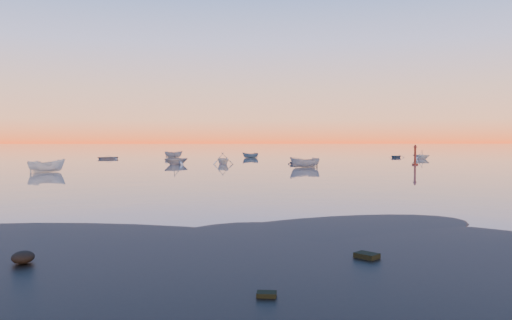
{
  "coord_description": "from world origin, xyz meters",
  "views": [
    {
      "loc": [
        -0.43,
        -18.99,
        3.51
      ],
      "look_at": [
        2.25,
        28.0,
        1.58
      ],
      "focal_mm": 35.0,
      "sensor_mm": 36.0,
      "label": 1
    }
  ],
  "objects": [
    {
      "name": "ground",
      "position": [
        0.0,
        100.0,
        0.0
      ],
      "size": [
        600.0,
        600.0,
        0.0
      ],
      "primitive_type": "plane",
      "color": "#665B55",
      "rests_on": "ground"
    },
    {
      "name": "mud_lobes",
      "position": [
        0.0,
        -1.0,
        0.01
      ],
      "size": [
        140.0,
        6.0,
        0.07
      ],
      "primitive_type": null,
      "color": "black",
      "rests_on": "ground"
    },
    {
      "name": "moored_fleet",
      "position": [
        0.0,
        53.0,
        0.0
      ],
      "size": [
        124.0,
        58.0,
        1.2
      ],
      "primitive_type": null,
      "color": "silver",
      "rests_on": "ground"
    },
    {
      "name": "boat_near_center",
      "position": [
        -19.79,
        35.43,
        0.0
      ],
      "size": [
        3.8,
        4.21,
        1.39
      ],
      "primitive_type": "imported",
      "rotation": [
        0.0,
        0.0,
        2.23
      ],
      "color": "silver",
      "rests_on": "ground"
    },
    {
      "name": "channel_marker",
      "position": [
        25.52,
        48.65,
        1.17
      ],
      "size": [
        0.83,
        0.83,
        2.97
      ],
      "color": "#4A150F",
      "rests_on": "ground"
    }
  ]
}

